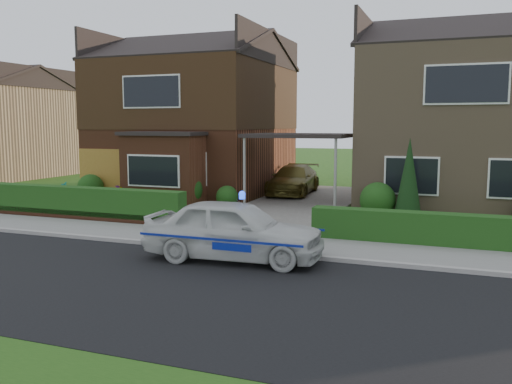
% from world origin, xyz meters
% --- Properties ---
extents(ground, '(120.00, 120.00, 0.00)m').
position_xyz_m(ground, '(0.00, 0.00, 0.00)').
color(ground, '#224D14').
rests_on(ground, ground).
extents(road, '(60.00, 6.00, 0.02)m').
position_xyz_m(road, '(0.00, 0.00, 0.00)').
color(road, black).
rests_on(road, ground).
extents(kerb, '(60.00, 0.16, 0.12)m').
position_xyz_m(kerb, '(0.00, 3.05, 0.06)').
color(kerb, '#9E9993').
rests_on(kerb, ground).
extents(sidewalk, '(60.00, 2.00, 0.10)m').
position_xyz_m(sidewalk, '(0.00, 4.10, 0.05)').
color(sidewalk, slate).
rests_on(sidewalk, ground).
extents(driveway, '(3.80, 12.00, 0.12)m').
position_xyz_m(driveway, '(0.00, 11.00, 0.06)').
color(driveway, '#666059').
rests_on(driveway, ground).
extents(house_left, '(7.50, 9.53, 7.25)m').
position_xyz_m(house_left, '(-5.78, 13.90, 3.81)').
color(house_left, brown).
rests_on(house_left, ground).
extents(house_right, '(7.50, 8.06, 7.25)m').
position_xyz_m(house_right, '(5.80, 13.99, 3.66)').
color(house_right, '#8E7357').
rests_on(house_right, ground).
extents(carport_link, '(3.80, 3.00, 2.77)m').
position_xyz_m(carport_link, '(0.00, 10.95, 2.66)').
color(carport_link, black).
rests_on(carport_link, ground).
extents(garage_door, '(2.20, 0.10, 2.10)m').
position_xyz_m(garage_door, '(-8.25, 9.96, 1.05)').
color(garage_door, '#8D5F1E').
rests_on(garage_door, ground).
extents(dwarf_wall, '(7.70, 0.25, 0.36)m').
position_xyz_m(dwarf_wall, '(-5.80, 5.30, 0.18)').
color(dwarf_wall, brown).
rests_on(dwarf_wall, ground).
extents(hedge_left, '(7.50, 0.55, 0.90)m').
position_xyz_m(hedge_left, '(-5.80, 5.45, 0.00)').
color(hedge_left, '#183D13').
rests_on(hedge_left, ground).
extents(hedge_right, '(7.50, 0.55, 0.80)m').
position_xyz_m(hedge_right, '(5.80, 5.35, 0.00)').
color(hedge_right, '#183D13').
rests_on(hedge_right, ground).
extents(shrub_left_far, '(1.08, 1.08, 1.08)m').
position_xyz_m(shrub_left_far, '(-8.50, 9.50, 0.54)').
color(shrub_left_far, '#183D13').
rests_on(shrub_left_far, ground).
extents(shrub_left_mid, '(1.32, 1.32, 1.32)m').
position_xyz_m(shrub_left_mid, '(-4.00, 9.30, 0.66)').
color(shrub_left_mid, '#183D13').
rests_on(shrub_left_mid, ground).
extents(shrub_left_near, '(0.84, 0.84, 0.84)m').
position_xyz_m(shrub_left_near, '(-2.40, 9.60, 0.42)').
color(shrub_left_near, '#183D13').
rests_on(shrub_left_near, ground).
extents(shrub_right_near, '(1.20, 1.20, 1.20)m').
position_xyz_m(shrub_right_near, '(3.20, 9.40, 0.60)').
color(shrub_right_near, '#183D13').
rests_on(shrub_right_near, ground).
extents(conifer_a, '(0.90, 0.90, 2.60)m').
position_xyz_m(conifer_a, '(4.20, 9.20, 1.30)').
color(conifer_a, black).
rests_on(conifer_a, ground).
extents(police_car, '(3.81, 4.24, 1.58)m').
position_xyz_m(police_car, '(0.92, 2.40, 0.71)').
color(police_car, silver).
rests_on(police_car, ground).
extents(driveway_car, '(1.94, 4.28, 1.22)m').
position_xyz_m(driveway_car, '(-1.00, 13.61, 0.73)').
color(driveway_car, brown).
rests_on(driveway_car, driveway).
extents(potted_plant_a, '(0.51, 0.42, 0.83)m').
position_xyz_m(potted_plant_a, '(-9.00, 8.45, 0.41)').
color(potted_plant_a, gray).
rests_on(potted_plant_a, ground).
extents(potted_plant_b, '(0.50, 0.48, 0.71)m').
position_xyz_m(potted_plant_b, '(-4.14, 6.88, 0.36)').
color(potted_plant_b, gray).
rests_on(potted_plant_b, ground).
extents(potted_plant_c, '(0.46, 0.46, 0.79)m').
position_xyz_m(potted_plant_c, '(-6.39, 8.50, 0.39)').
color(potted_plant_c, gray).
rests_on(potted_plant_c, ground).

